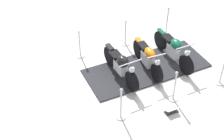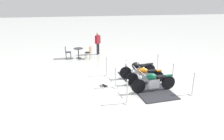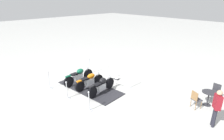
# 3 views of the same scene
# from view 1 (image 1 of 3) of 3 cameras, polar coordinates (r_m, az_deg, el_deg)

# --- Properties ---
(ground_plane) EXTENTS (80.00, 80.00, 0.00)m
(ground_plane) POSITION_cam_1_polar(r_m,az_deg,el_deg) (11.69, 5.80, 0.22)
(ground_plane) COLOR silver
(display_platform) EXTENTS (2.05, 4.34, 0.04)m
(display_platform) POSITION_cam_1_polar(r_m,az_deg,el_deg) (11.68, 5.81, 0.31)
(display_platform) COLOR #28282D
(display_platform) RESTS_ON ground_plane
(motorcycle_black) EXTENTS (2.15, 0.78, 0.98)m
(motorcycle_black) POSITION_cam_1_polar(r_m,az_deg,el_deg) (10.96, 1.51, 0.79)
(motorcycle_black) COLOR black
(motorcycle_black) RESTS_ON display_platform
(motorcycle_copper) EXTENTS (2.06, 0.64, 0.93)m
(motorcycle_copper) POSITION_cam_1_polar(r_m,az_deg,el_deg) (11.37, 6.03, 2.06)
(motorcycle_copper) COLOR black
(motorcycle_copper) RESTS_ON display_platform
(motorcycle_forest) EXTENTS (2.28, 0.77, 1.02)m
(motorcycle_forest) POSITION_cam_1_polar(r_m,az_deg,el_deg) (11.80, 10.31, 3.47)
(motorcycle_forest) COLOR black
(motorcycle_forest) RESTS_ON display_platform
(stanchion_left_front) EXTENTS (0.32, 0.32, 1.06)m
(stanchion_left_front) POSITION_cam_1_polar(r_m,az_deg,el_deg) (12.05, -5.39, 3.67)
(stanchion_left_front) COLOR silver
(stanchion_left_front) RESTS_ON ground_plane
(stanchion_right_rear) EXTENTS (0.32, 0.32, 1.13)m
(stanchion_right_rear) POSITION_cam_1_polar(r_m,az_deg,el_deg) (11.38, 17.87, -0.61)
(stanchion_right_rear) COLOR silver
(stanchion_right_rear) RESTS_ON ground_plane
(stanchion_right_front) EXTENTS (0.30, 0.30, 1.12)m
(stanchion_right_front) POSITION_cam_1_polar(r_m,az_deg,el_deg) (9.71, 1.50, -6.32)
(stanchion_right_front) COLOR silver
(stanchion_right_front) RESTS_ON ground_plane
(stanchion_left_mid) EXTENTS (0.31, 0.31, 1.02)m
(stanchion_left_mid) POSITION_cam_1_polar(r_m,az_deg,el_deg) (12.63, 2.24, 5.65)
(stanchion_left_mid) COLOR silver
(stanchion_left_mid) RESTS_ON ground_plane
(stanchion_right_mid) EXTENTS (0.30, 0.30, 1.09)m
(stanchion_right_mid) POSITION_cam_1_polar(r_m,az_deg,el_deg) (10.43, 10.36, -3.28)
(stanchion_right_mid) COLOR silver
(stanchion_right_mid) RESTS_ON ground_plane
(stanchion_left_rear) EXTENTS (0.34, 0.34, 1.11)m
(stanchion_left_rear) POSITION_cam_1_polar(r_m,az_deg,el_deg) (13.42, 9.13, 7.41)
(stanchion_left_rear) COLOR silver
(stanchion_left_rear) RESTS_ON ground_plane
(info_placard) EXTENTS (0.26, 0.43, 0.18)m
(info_placard) POSITION_cam_1_polar(r_m,az_deg,el_deg) (10.24, 9.90, -6.70)
(info_placard) COLOR #333338
(info_placard) RESTS_ON ground_plane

